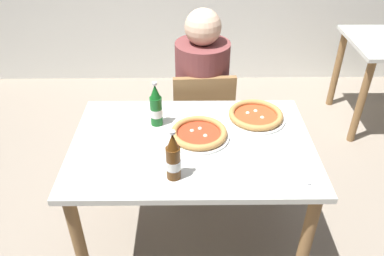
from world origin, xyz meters
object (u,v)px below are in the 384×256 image
(pizza_margherita_near, at_px, (199,134))
(beer_bottle_left, at_px, (173,158))
(diner_seated, at_px, (202,102))
(beer_bottle_center, at_px, (156,107))
(chair_behind_table, at_px, (202,119))
(napkin_with_cutlery, at_px, (294,171))
(dining_table_main, at_px, (192,160))
(pizza_marinara_far, at_px, (256,116))

(pizza_margherita_near, bearing_deg, beer_bottle_left, -111.62)
(diner_seated, bearing_deg, beer_bottle_center, -117.33)
(chair_behind_table, relative_size, napkin_with_cutlery, 4.15)
(dining_table_main, xyz_separation_m, napkin_with_cutlery, (0.46, -0.23, 0.12))
(chair_behind_table, distance_m, beer_bottle_center, 0.64)
(napkin_with_cutlery, bearing_deg, pizza_margherita_near, 147.37)
(beer_bottle_left, distance_m, beer_bottle_center, 0.43)
(pizza_marinara_far, relative_size, beer_bottle_center, 1.29)
(diner_seated, bearing_deg, napkin_with_cutlery, -66.52)
(dining_table_main, height_order, chair_behind_table, chair_behind_table)
(napkin_with_cutlery, bearing_deg, beer_bottle_center, 148.54)
(dining_table_main, height_order, pizza_margherita_near, pizza_margherita_near)
(napkin_with_cutlery, bearing_deg, beer_bottle_left, -176.99)
(diner_seated, bearing_deg, pizza_marinara_far, -58.83)
(chair_behind_table, bearing_deg, pizza_marinara_far, 120.74)
(pizza_marinara_far, bearing_deg, beer_bottle_left, -132.79)
(dining_table_main, xyz_separation_m, pizza_margherita_near, (0.03, 0.04, 0.14))
(pizza_marinara_far, height_order, beer_bottle_center, beer_bottle_center)
(diner_seated, height_order, beer_bottle_left, diner_seated)
(dining_table_main, distance_m, beer_bottle_left, 0.35)
(dining_table_main, bearing_deg, diner_seated, 83.88)
(beer_bottle_center, bearing_deg, diner_seated, 62.67)
(napkin_with_cutlery, bearing_deg, dining_table_main, 153.47)
(chair_behind_table, xyz_separation_m, napkin_with_cutlery, (0.38, -0.84, 0.27))
(pizza_marinara_far, bearing_deg, diner_seated, 121.17)
(diner_seated, xyz_separation_m, napkin_with_cutlery, (0.39, -0.89, 0.17))
(dining_table_main, distance_m, pizza_margherita_near, 0.15)
(chair_behind_table, distance_m, pizza_margherita_near, 0.64)
(pizza_margherita_near, xyz_separation_m, napkin_with_cutlery, (0.42, -0.27, -0.02))
(beer_bottle_left, distance_m, napkin_with_cutlery, 0.55)
(chair_behind_table, distance_m, diner_seated, 0.11)
(dining_table_main, height_order, pizza_marinara_far, pizza_marinara_far)
(beer_bottle_left, bearing_deg, diner_seated, 80.45)
(chair_behind_table, bearing_deg, pizza_margherita_near, 82.88)
(dining_table_main, distance_m, napkin_with_cutlery, 0.52)
(pizza_margherita_near, bearing_deg, diner_seated, 86.67)
(chair_behind_table, height_order, beer_bottle_center, beer_bottle_center)
(pizza_margherita_near, xyz_separation_m, beer_bottle_left, (-0.12, -0.30, 0.08))
(chair_behind_table, relative_size, diner_seated, 0.70)
(pizza_marinara_far, bearing_deg, beer_bottle_center, -175.48)
(chair_behind_table, height_order, diner_seated, diner_seated)
(napkin_with_cutlery, bearing_deg, diner_seated, 113.48)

